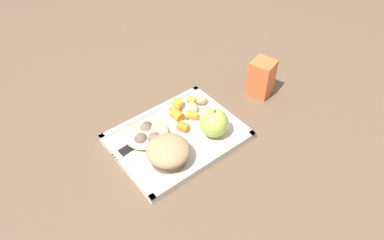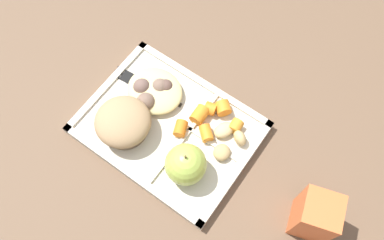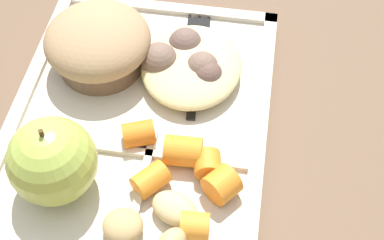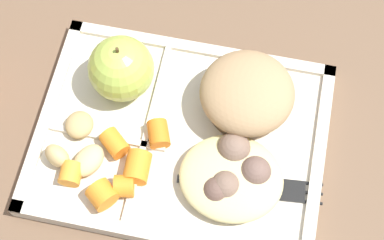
{
  "view_description": "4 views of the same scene",
  "coord_description": "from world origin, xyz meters",
  "px_view_note": "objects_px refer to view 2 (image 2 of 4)",
  "views": [
    {
      "loc": [
        0.34,
        0.49,
        0.65
      ],
      "look_at": [
        -0.04,
        0.01,
        0.06
      ],
      "focal_mm": 32.73,
      "sensor_mm": 36.0,
      "label": 1
    },
    {
      "loc": [
        -0.21,
        0.22,
        0.71
      ],
      "look_at": [
        -0.04,
        -0.02,
        0.05
      ],
      "focal_mm": 38.08,
      "sensor_mm": 36.0,
      "label": 2
    },
    {
      "loc": [
        -0.28,
        -0.09,
        0.41
      ],
      "look_at": [
        -0.02,
        -0.05,
        0.05
      ],
      "focal_mm": 50.37,
      "sensor_mm": 36.0,
      "label": 3
    },
    {
      "loc": [
        0.06,
        -0.25,
        0.63
      ],
      "look_at": [
        0.01,
        -0.0,
        0.07
      ],
      "focal_mm": 57.66,
      "sensor_mm": 36.0,
      "label": 4
    }
  ],
  "objects_px": {
    "bran_muffin": "(123,123)",
    "milk_carton": "(315,215)",
    "lunch_tray": "(169,128)",
    "plastic_fork": "(141,84)",
    "green_apple": "(186,164)"
  },
  "relations": [
    {
      "from": "lunch_tray",
      "to": "plastic_fork",
      "type": "xyz_separation_m",
      "value": [
        0.1,
        -0.04,
        0.01
      ]
    },
    {
      "from": "lunch_tray",
      "to": "bran_muffin",
      "type": "bearing_deg",
      "value": 38.67
    },
    {
      "from": "green_apple",
      "to": "milk_carton",
      "type": "bearing_deg",
      "value": -167.01
    },
    {
      "from": "lunch_tray",
      "to": "plastic_fork",
      "type": "bearing_deg",
      "value": -22.3
    },
    {
      "from": "milk_carton",
      "to": "green_apple",
      "type": "bearing_deg",
      "value": -4.07
    },
    {
      "from": "green_apple",
      "to": "plastic_fork",
      "type": "relative_size",
      "value": 0.51
    },
    {
      "from": "lunch_tray",
      "to": "milk_carton",
      "type": "relative_size",
      "value": 2.89
    },
    {
      "from": "plastic_fork",
      "to": "lunch_tray",
      "type": "bearing_deg",
      "value": 157.7
    },
    {
      "from": "lunch_tray",
      "to": "plastic_fork",
      "type": "distance_m",
      "value": 0.11
    },
    {
      "from": "bran_muffin",
      "to": "milk_carton",
      "type": "relative_size",
      "value": 0.94
    },
    {
      "from": "lunch_tray",
      "to": "green_apple",
      "type": "bearing_deg",
      "value": 146.36
    },
    {
      "from": "green_apple",
      "to": "plastic_fork",
      "type": "distance_m",
      "value": 0.2
    },
    {
      "from": "plastic_fork",
      "to": "milk_carton",
      "type": "xyz_separation_m",
      "value": [
        -0.39,
        0.04,
        0.04
      ]
    },
    {
      "from": "green_apple",
      "to": "milk_carton",
      "type": "xyz_separation_m",
      "value": [
        -0.22,
        -0.05,
        0.0
      ]
    },
    {
      "from": "bran_muffin",
      "to": "milk_carton",
      "type": "xyz_separation_m",
      "value": [
        -0.36,
        -0.05,
        0.01
      ]
    }
  ]
}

